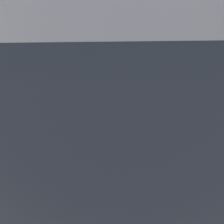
# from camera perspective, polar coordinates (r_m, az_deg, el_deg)

# --- Properties ---
(sidewalk) EXTENTS (24.00, 2.80, 0.12)m
(sidewalk) POSITION_cam_1_polar(r_m,az_deg,el_deg) (4.03, 10.44, -9.94)
(sidewalk) COLOR #BCB7AD
(sidewalk) RESTS_ON ground_plane
(building_facade) EXTENTS (24.00, 0.30, 4.73)m
(building_facade) POSITION_cam_1_polar(r_m,az_deg,el_deg) (5.77, 10.55, 21.10)
(building_facade) COLOR gray
(building_facade) RESTS_ON ground_plane
(parking_meter) EXTENTS (0.20, 0.13, 1.44)m
(parking_meter) POSITION_cam_1_polar(r_m,az_deg,el_deg) (2.69, -0.00, 0.69)
(parking_meter) COLOR slate
(parking_meter) RESTS_ON sidewalk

